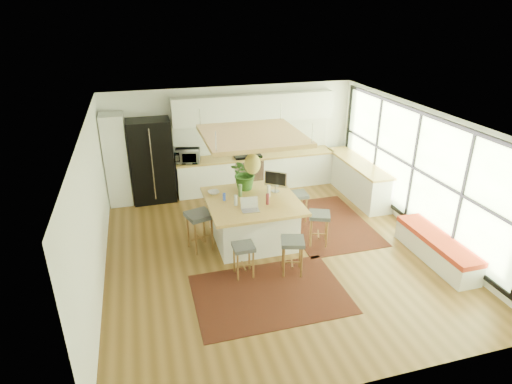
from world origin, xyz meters
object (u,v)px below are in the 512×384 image
object	(u,v)px
microwave	(187,154)
island_plant	(245,176)
monitor	(276,180)
stool_near_right	(292,256)
stool_left_side	(200,233)
island	(252,220)
fridge	(152,165)
stool_near_left	(244,259)
stool_right_front	(319,228)
laptop	(250,205)
stool_right_back	(297,206)

from	to	relation	value
microwave	island_plant	size ratio (longest dim) A/B	0.82
monitor	island_plant	size ratio (longest dim) A/B	0.68
stool_near_right	stool_left_side	bearing A→B (deg)	138.71
island	microwave	bearing A→B (deg)	110.55
fridge	stool_near_left	world-z (taller)	fridge
stool_right_front	microwave	xyz separation A→B (m)	(-2.25, 3.14, 0.77)
stool_near_right	stool_left_side	world-z (taller)	stool_left_side
stool_near_right	stool_right_front	xyz separation A→B (m)	(0.89, 0.84, 0.00)
stool_left_side	fridge	bearing A→B (deg)	105.31
island	monitor	size ratio (longest dim) A/B	3.70
microwave	stool_left_side	bearing A→B (deg)	-80.33
fridge	island	size ratio (longest dim) A/B	1.12
stool_near_left	laptop	size ratio (longest dim) A/B	1.77
laptop	stool_left_side	bearing A→B (deg)	159.67
laptop	monitor	xyz separation A→B (m)	(0.75, 0.74, 0.14)
microwave	island_plant	xyz separation A→B (m)	(0.98, -2.01, 0.09)
stool_left_side	monitor	distance (m)	1.91
stool_left_side	stool_near_right	bearing A→B (deg)	-41.29
stool_left_side	laptop	bearing A→B (deg)	-23.99
monitor	fridge	bearing A→B (deg)	172.65
stool_right_back	stool_left_side	bearing A→B (deg)	-164.91
island	stool_right_front	distance (m)	1.38
stool_near_left	island_plant	bearing A→B (deg)	74.53
stool_left_side	island_plant	distance (m)	1.56
stool_right_back	laptop	world-z (taller)	laptop
fridge	monitor	distance (m)	3.44
microwave	island_plant	distance (m)	2.24
stool_left_side	monitor	bearing A→B (deg)	10.66
stool_near_right	monitor	world-z (taller)	monitor
stool_near_right	monitor	bearing A→B (deg)	83.12
stool_near_left	monitor	xyz separation A→B (m)	(1.07, 1.47, 0.83)
island	microwave	xyz separation A→B (m)	(-0.98, 2.61, 0.66)
fridge	stool_right_back	size ratio (longest dim) A/B	3.03
microwave	stool_near_left	bearing A→B (deg)	-70.24
island	stool_near_right	distance (m)	1.43
fridge	island	bearing A→B (deg)	-55.51
laptop	microwave	bearing A→B (deg)	108.33
stool_near_right	monitor	size ratio (longest dim) A/B	1.41
stool_left_side	microwave	bearing A→B (deg)	87.09
stool_near_right	stool_left_side	size ratio (longest dim) A/B	0.88
fridge	monitor	bearing A→B (deg)	-45.07
fridge	laptop	distance (m)	3.58
microwave	island_plant	bearing A→B (deg)	-51.37
stool_near_left	monitor	distance (m)	2.00
fridge	island	world-z (taller)	fridge
fridge	stool_left_side	size ratio (longest dim) A/B	2.59
stool_right_front	laptop	bearing A→B (deg)	178.02
microwave	stool_near_right	bearing A→B (deg)	-58.57
fridge	stool_near_left	bearing A→B (deg)	-71.00
stool_left_side	monitor	xyz separation A→B (m)	(1.69, 0.32, 0.83)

